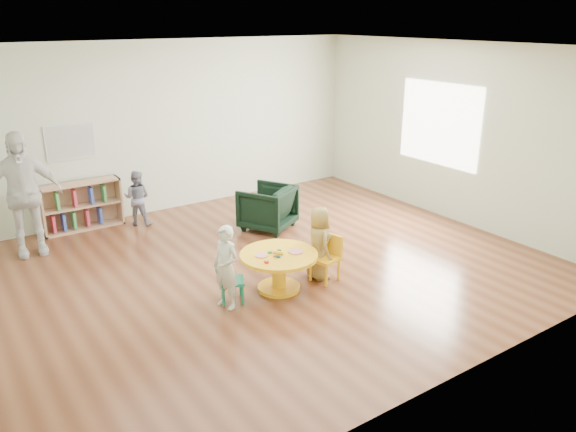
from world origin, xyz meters
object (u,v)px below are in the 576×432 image
Objects in this scene: child_right at (319,243)px; kid_chair_left at (229,280)px; activity_table at (279,265)px; armchair at (267,208)px; adult_caretaker at (22,194)px; kid_chair_right at (327,256)px; child_left at (226,267)px; toddler at (137,198)px; bookshelf at (80,206)px.

kid_chair_left is at bearing 97.91° from child_right.
armchair is (1.00, 1.83, 0.02)m from activity_table.
activity_table is at bearing -46.34° from adult_caretaker.
adult_caretaker reaches higher than kid_chair_right.
child_left is at bearing -13.34° from kid_chair_left.
adult_caretaker is (-2.92, 2.97, 0.55)m from kid_chair_right.
child_left is (-1.72, -1.86, 0.15)m from armchair.
kid_chair_right is 0.34× the size of adult_caretaker.
adult_caretaker is (-3.26, 1.03, 0.53)m from armchair.
kid_chair_left is 0.52× the size of child_left.
toddler is (-1.59, 1.31, 0.10)m from armchair.
adult_caretaker is (-0.87, -0.61, 0.50)m from bookshelf.
activity_table is 2.09m from armchair.
bookshelf is at bearing -142.95° from kid_chair_left.
kid_chair_right is at bearing 50.57° from armchair.
kid_chair_right is at bearing -40.18° from adult_caretaker.
adult_caretaker reaches higher than child_right.
kid_chair_right is 0.63× the size of child_right.
kid_chair_left is 0.58× the size of toddler.
child_right reaches higher than toddler.
kid_chair_left is 2.41m from armchair.
activity_table is 3.20m from toddler.
child_left is at bearing 17.73° from armchair.
toddler reaches higher than armchair.
toddler is at bearing -68.95° from armchair.
child_left is (-0.08, -0.10, 0.22)m from kid_chair_left.
child_right is at bearing 48.29° from armchair.
child_left reaches higher than armchair.
bookshelf reaches higher than armchair.
armchair is (1.64, 1.76, 0.07)m from kid_chair_left.
kid_chair_right is 0.78× the size of armchair.
child_left reaches higher than kid_chair_right.
armchair reaches higher than activity_table.
kid_chair_left is at bearing 173.35° from activity_table.
kid_chair_left is 3.08m from toddler.
bookshelf is (-2.05, 3.58, 0.05)m from kid_chair_right.
toddler is (0.05, 3.07, 0.17)m from kid_chair_left.
toddler is (-1.25, 3.25, 0.13)m from kid_chair_right.
child_left is at bearing 126.49° from toddler.
child_left reaches higher than child_right.
adult_caretaker is at bearing 128.36° from activity_table.
bookshelf is 1.37× the size of toddler.
activity_table is 0.65m from kid_chair_left.
child_left is 1.05× the size of child_right.
toddler is (0.80, -0.32, 0.07)m from bookshelf.
bookshelf is 1.17m from adult_caretaker.
child_right is at bearing -60.13° from bookshelf.
child_right is at bearing 149.57° from toddler.
armchair reaches higher than kid_chair_left.
bookshelf is 3.56m from child_left.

